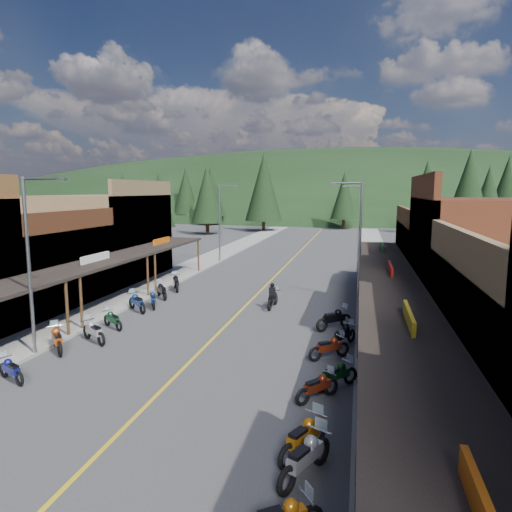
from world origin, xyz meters
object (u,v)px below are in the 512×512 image
Objects in this scene: bike_west_6 at (94,330)px; bike_west_5 at (57,338)px; pine_9 at (488,198)px; bike_west_10 at (162,290)px; shop_west_3 at (105,237)px; streetlight_3 at (359,217)px; bike_east_2 at (305,456)px; pine_0 at (123,195)px; pine_5 at (508,187)px; bike_east_8 at (334,318)px; shop_east_2 at (495,268)px; rider_on_bike at (273,298)px; pine_10 at (207,194)px; streetlight_2 at (358,235)px; pine_7 at (186,191)px; streetlight_0 at (31,258)px; pedestrian_east_a at (384,333)px; bike_east_4 at (318,386)px; pine_3 at (344,195)px; bike_west_4 at (11,369)px; bike_east_3 at (304,435)px; shop_east_3 at (455,260)px; pedestrian_east_b at (374,269)px; bike_west_8 at (137,301)px; pine_2 at (264,187)px; pine_4 at (426,191)px; bike_east_5 at (336,374)px; pine_8 at (159,200)px; bike_west_11 at (176,282)px; bike_east_7 at (343,334)px; streetlight_1 at (221,219)px; pine_11 at (468,192)px; shop_west_2 at (25,267)px.

bike_west_5 is at bearing -178.90° from bike_west_6.
bike_west_10 is (-30.15, -39.47, -5.78)m from pine_9.
streetlight_3 is (20.74, 18.70, 0.94)m from shop_west_3.
pine_0 is at bearing 147.75° from bike_east_2.
bike_east_8 is (-28.14, -71.06, -7.33)m from pine_5.
shop_east_2 is 12.68m from rider_on_bike.
pine_10 is (-52.00, -22.00, -1.21)m from pine_5.
shop_west_3 is 1.36× the size of streetlight_2.
pine_7 is at bearing 176.53° from pine_5.
streetlight_0 is 4.83× the size of pedestrian_east_a.
bike_east_4 is 1.17× the size of pedestrian_east_a.
pine_3 is at bearing 137.52° from bike_east_8.
bike_east_3 is (11.73, -2.51, 0.10)m from bike_west_4.
shop_east_3 is 20.82m from bike_west_10.
shop_west_3 is 57.59m from pine_3.
shop_west_3 is 6.36× the size of pedestrian_east_b.
bike_west_8 is (11.81, -48.01, -6.14)m from pine_10.
pine_4 is (28.00, 2.00, -0.75)m from pine_2.
shop_east_2 is 0.94× the size of pine_10.
bike_west_6 reaches higher than bike_east_5.
bike_east_4 is at bearing -59.76° from pine_8.
pine_10 is (-42.00, 5.00, 0.40)m from pine_9.
bike_west_6 is 12.17m from bike_east_5.
pedestrian_east_a is (1.93, 4.18, 0.40)m from bike_east_5.
pine_0 reaches higher than bike_east_5.
bike_west_5 is at bearing -110.52° from pine_4.
bike_west_8 is (0.76, 7.99, -3.82)m from streetlight_0.
bike_east_4 is (1.76, -73.62, -5.93)m from pine_3.
bike_west_6 is 0.97× the size of rider_on_bike.
bike_west_6 is at bearing -157.58° from bike_east_4.
rider_on_bike is (7.95, -3.33, 0.01)m from bike_west_11.
bike_west_10 is 1.04× the size of bike_east_7.
bike_east_8 is at bearing -92.16° from streetlight_3.
streetlight_1 is 16.94m from bike_west_10.
pine_11 is at bearing -2.73° from pine_8.
pine_3 reaches higher than pine_9.
bike_east_2 is at bearing -105.74° from pine_11.
shop_west_2 reaches higher than pedestrian_east_a.
bike_east_5 is at bearing -54.54° from bike_west_4.
bike_west_4 is 0.84× the size of rider_on_bike.
pine_0 is 69.13m from bike_west_8.
streetlight_2 is at bearing -101.99° from pine_4.
bike_east_2 is 1.39× the size of pedestrian_east_a.
pine_11 is 45.01m from bike_west_8.
streetlight_0 and streetlight_2 have the same top height.
pine_0 is 0.88× the size of pine_4.
rider_on_bike is at bearing -106.33° from pine_4.
shop_east_2 reaches higher than bike_west_10.
streetlight_2 is 3.45× the size of bike_west_11.
pine_3 reaches higher than bike_west_6.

